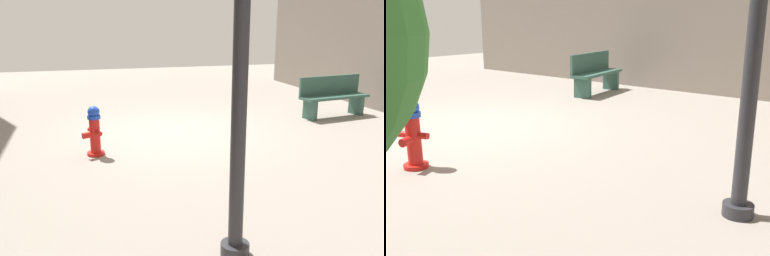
% 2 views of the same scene
% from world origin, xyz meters
% --- Properties ---
extents(ground_plane, '(23.40, 23.40, 0.00)m').
position_xyz_m(ground_plane, '(0.00, 0.00, 0.00)').
color(ground_plane, gray).
extents(fire_hydrant, '(0.36, 0.39, 0.84)m').
position_xyz_m(fire_hydrant, '(1.63, 1.05, 0.42)').
color(fire_hydrant, red).
rests_on(fire_hydrant, ground_plane).
extents(bench_near, '(1.78, 0.67, 0.95)m').
position_xyz_m(bench_near, '(-3.91, -0.39, 0.50)').
color(bench_near, '#33594C').
rests_on(bench_near, ground_plane).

